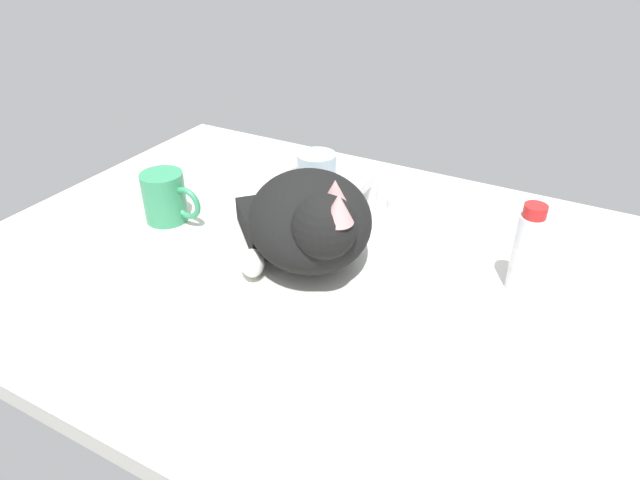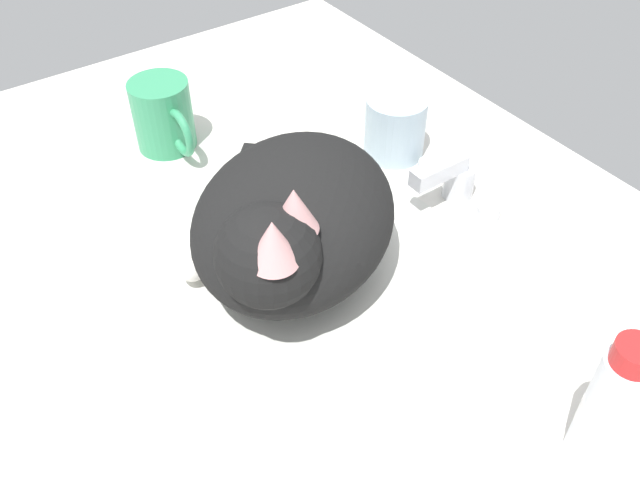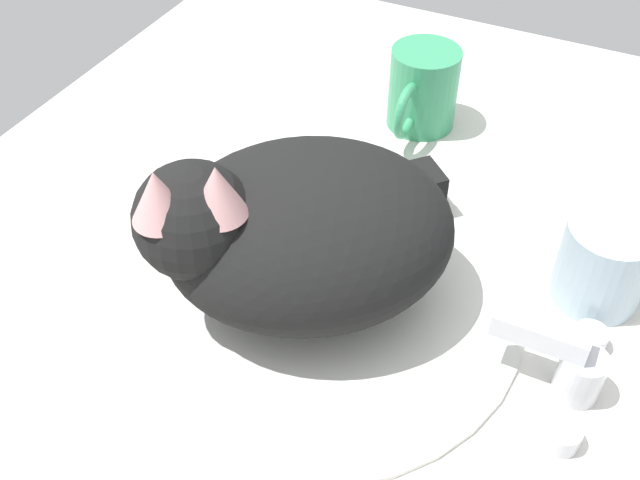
{
  "view_description": "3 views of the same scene",
  "coord_description": "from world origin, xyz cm",
  "px_view_note": "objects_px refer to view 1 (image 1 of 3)",
  "views": [
    {
      "loc": [
        37.17,
        -65.01,
        50.11
      ],
      "look_at": [
        1.79,
        -0.02,
        4.34
      ],
      "focal_mm": 31.53,
      "sensor_mm": 36.0,
      "label": 1
    },
    {
      "loc": [
        42.08,
        -26.45,
        51.25
      ],
      "look_at": [
        0.85,
        2.43,
        4.25
      ],
      "focal_mm": 38.22,
      "sensor_mm": 36.0,
      "label": 2
    },
    {
      "loc": [
        40.11,
        20.36,
        49.1
      ],
      "look_at": [
        -0.13,
        0.91,
        7.07
      ],
      "focal_mm": 42.81,
      "sensor_mm": 36.0,
      "label": 3
    }
  ],
  "objects_px": {
    "cat": "(309,220)",
    "rinse_cup": "(317,173)",
    "soap_bar": "(285,165)",
    "toothpaste_bottle": "(526,251)",
    "coffee_mug": "(166,197)",
    "faucet": "(368,191)"
  },
  "relations": [
    {
      "from": "soap_bar",
      "to": "toothpaste_bottle",
      "type": "distance_m",
      "value": 0.54
    },
    {
      "from": "toothpaste_bottle",
      "to": "faucet",
      "type": "bearing_deg",
      "value": 156.1
    },
    {
      "from": "rinse_cup",
      "to": "toothpaste_bottle",
      "type": "relative_size",
      "value": 0.56
    },
    {
      "from": "rinse_cup",
      "to": "soap_bar",
      "type": "height_order",
      "value": "rinse_cup"
    },
    {
      "from": "cat",
      "to": "rinse_cup",
      "type": "distance_m",
      "value": 0.26
    },
    {
      "from": "cat",
      "to": "toothpaste_bottle",
      "type": "distance_m",
      "value": 0.32
    },
    {
      "from": "cat",
      "to": "rinse_cup",
      "type": "relative_size",
      "value": 4.08
    },
    {
      "from": "faucet",
      "to": "cat",
      "type": "distance_m",
      "value": 0.24
    },
    {
      "from": "faucet",
      "to": "toothpaste_bottle",
      "type": "relative_size",
      "value": 0.91
    },
    {
      "from": "cat",
      "to": "rinse_cup",
      "type": "xyz_separation_m",
      "value": [
        -0.11,
        0.23,
        -0.04
      ]
    },
    {
      "from": "cat",
      "to": "rinse_cup",
      "type": "bearing_deg",
      "value": 116.46
    },
    {
      "from": "coffee_mug",
      "to": "toothpaste_bottle",
      "type": "bearing_deg",
      "value": 8.51
    },
    {
      "from": "rinse_cup",
      "to": "coffee_mug",
      "type": "bearing_deg",
      "value": -128.03
    },
    {
      "from": "faucet",
      "to": "toothpaste_bottle",
      "type": "bearing_deg",
      "value": -23.9
    },
    {
      "from": "coffee_mug",
      "to": "rinse_cup",
      "type": "xyz_separation_m",
      "value": [
        0.18,
        0.23,
        -0.01
      ]
    },
    {
      "from": "cat",
      "to": "coffee_mug",
      "type": "distance_m",
      "value": 0.3
    },
    {
      "from": "coffee_mug",
      "to": "soap_bar",
      "type": "bearing_deg",
      "value": 71.7
    },
    {
      "from": "faucet",
      "to": "coffee_mug",
      "type": "bearing_deg",
      "value": -141.91
    },
    {
      "from": "faucet",
      "to": "soap_bar",
      "type": "height_order",
      "value": "faucet"
    },
    {
      "from": "cat",
      "to": "coffee_mug",
      "type": "bearing_deg",
      "value": 179.39
    },
    {
      "from": "faucet",
      "to": "toothpaste_bottle",
      "type": "distance_m",
      "value": 0.34
    },
    {
      "from": "faucet",
      "to": "soap_bar",
      "type": "distance_m",
      "value": 0.21
    }
  ]
}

